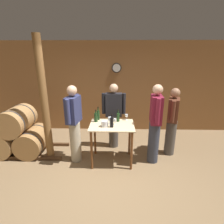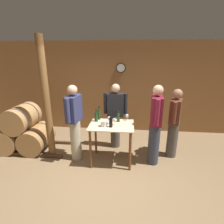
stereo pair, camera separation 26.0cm
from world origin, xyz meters
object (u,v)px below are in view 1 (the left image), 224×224
Objects in this scene: ice_bucket at (105,124)px; wooden_post at (44,102)px; wine_bottle_far_left at (96,117)px; wine_bottle_right at (118,117)px; wine_bottle_center at (112,122)px; person_visitor_bearded at (74,123)px; wine_bottle_left at (98,115)px; person_visitor_with_scarf at (114,115)px; person_visitor_near_door at (155,123)px; wine_glass_near_left at (110,119)px; wine_glass_near_center at (115,120)px; wine_glass_near_right at (126,116)px; person_host at (172,121)px.

wooden_post is at bearing 170.61° from ice_bucket.
wine_bottle_right reaches higher than wine_bottle_far_left.
wine_bottle_far_left is 0.46m from wine_bottle_center.
person_visitor_bearded is (-0.81, 0.15, -0.09)m from wine_bottle_center.
wine_bottle_center reaches higher than wine_bottle_right.
wine_bottle_left is 1.08× the size of wine_bottle_right.
wine_bottle_left is 0.19× the size of person_visitor_with_scarf.
person_visitor_with_scarf is at bearing 77.82° from ice_bucket.
person_visitor_bearded is (0.63, -0.08, -0.44)m from wooden_post.
ice_bucket is at bearing -172.99° from person_visitor_near_door.
person_visitor_near_door reaches higher than person_visitor_bearded.
wine_glass_near_left is (-0.05, 0.16, 0.01)m from wine_bottle_center.
person_visitor_bearded is (-0.88, 0.02, -0.08)m from wine_glass_near_center.
wine_bottle_center is 0.35m from wine_bottle_right.
wine_bottle_center reaches higher than wine_glass_near_right.
wine_bottle_left reaches higher than wine_bottle_center.
wine_bottle_far_left is 0.34m from wine_glass_near_left.
person_visitor_with_scarf is at bearing 21.99° from wooden_post.
wine_glass_near_left is 1.14× the size of ice_bucket.
wine_bottle_far_left is at bearing 140.13° from wine_bottle_center.
wooden_post is 2.40m from person_visitor_near_door.
ice_bucket is at bearing 172.02° from wine_bottle_center.
person_visitor_with_scarf is 0.94× the size of person_visitor_near_door.
wine_bottle_far_left is 0.35m from ice_bucket.
person_visitor_bearded is at bearing -179.95° from person_visitor_near_door.
person_visitor_bearded reaches higher than person_host.
wine_bottle_center is (0.32, -0.42, -0.01)m from wine_bottle_left.
person_visitor_near_door is (1.23, -0.27, -0.08)m from wine_bottle_left.
wine_bottle_left is 1.93× the size of wine_glass_near_left.
wooden_post reaches higher than person_host.
wine_bottle_center is at bearing -39.87° from wine_bottle_far_left.
wine_glass_near_center is at bearing -22.19° from wine_bottle_far_left.
person_visitor_bearded is (-0.94, -0.17, -0.09)m from wine_bottle_right.
wine_glass_near_center is (0.38, -0.30, -0.02)m from wine_bottle_left.
wine_bottle_left is at bearing 72.69° from wine_bottle_far_left.
wine_glass_near_center is at bearing -4.14° from wooden_post.
wine_bottle_center is 0.93m from person_visitor_near_door.
person_visitor_near_door is (1.06, 0.13, -0.02)m from ice_bucket.
wine_bottle_center is 0.17m from wine_glass_near_left.
person_visitor_near_door is at bearing -0.48° from wine_glass_near_left.
person_visitor_near_door is (0.78, -0.17, -0.07)m from wine_bottle_right.
wooden_post reaches higher than person_visitor_near_door.
person_visitor_bearded reaches higher than wine_bottle_right.
person_visitor_bearded reaches higher than wine_bottle_left.
wine_bottle_left reaches higher than wine_bottle_right.
wine_glass_near_center is 1.00× the size of wine_glass_near_right.
wine_bottle_far_left is 0.46m from wine_glass_near_center.
person_visitor_with_scarf is 1.12m from person_visitor_near_door.
person_visitor_bearded is (-1.13, -0.27, -0.08)m from wine_glass_near_right.
wine_bottle_far_left is 0.17× the size of person_host.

